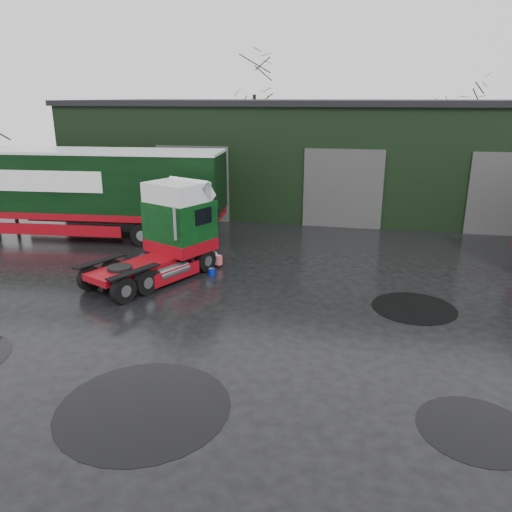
{
  "coord_description": "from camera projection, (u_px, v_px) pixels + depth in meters",
  "views": [
    {
      "loc": [
        2.82,
        -11.64,
        6.49
      ],
      "look_at": [
        -0.23,
        2.99,
        1.7
      ],
      "focal_mm": 35.0,
      "sensor_mm": 36.0,
      "label": 1
    }
  ],
  "objects": [
    {
      "name": "ground",
      "position": [
        242.0,
        350.0,
        13.38
      ],
      "size": [
        100.0,
        100.0,
        0.0
      ],
      "primitive_type": "plane",
      "color": "black"
    },
    {
      "name": "puddle_1",
      "position": [
        414.0,
        308.0,
        16.04
      ],
      "size": [
        2.69,
        2.69,
        0.01
      ],
      "primitive_type": "cylinder",
      "color": "black",
      "rests_on": "ground"
    },
    {
      "name": "tree_back_b",
      "position": [
        458.0,
        134.0,
        38.26
      ],
      "size": [
        4.4,
        4.4,
        7.5
      ],
      "primitive_type": null,
      "color": "black",
      "rests_on": "ground"
    },
    {
      "name": "tree_back_a",
      "position": [
        254.0,
        119.0,
        41.06
      ],
      "size": [
        4.4,
        4.4,
        9.5
      ],
      "primitive_type": null,
      "color": "black",
      "rests_on": "ground"
    },
    {
      "name": "wash_bucket",
      "position": [
        212.0,
        272.0,
        18.97
      ],
      "size": [
        0.3,
        0.3,
        0.26
      ],
      "primitive_type": "cylinder",
      "rotation": [
        0.0,
        0.0,
        0.11
      ],
      "color": "#061591",
      "rests_on": "ground"
    },
    {
      "name": "warehouse",
      "position": [
        348.0,
        153.0,
        30.67
      ],
      "size": [
        32.4,
        12.4,
        6.3
      ],
      "color": "black",
      "rests_on": "ground"
    },
    {
      "name": "puddle_3",
      "position": [
        475.0,
        429.0,
        10.19
      ],
      "size": [
        2.37,
        2.37,
        0.01
      ],
      "primitive_type": "cylinder",
      "color": "black",
      "rests_on": "ground"
    },
    {
      "name": "hero_tractor",
      "position": [
        149.0,
        235.0,
        17.91
      ],
      "size": [
        4.6,
        6.11,
        3.5
      ],
      "primitive_type": null,
      "rotation": [
        0.0,
        0.0,
        -0.45
      ],
      "color": "black",
      "rests_on": "ground"
    },
    {
      "name": "puddle_0",
      "position": [
        144.0,
        407.0,
        10.9
      ],
      "size": [
        3.82,
        3.82,
        0.01
      ],
      "primitive_type": "cylinder",
      "color": "black",
      "rests_on": "ground"
    },
    {
      "name": "trailer_left",
      "position": [
        81.0,
        194.0,
        23.46
      ],
      "size": [
        13.74,
        3.81,
        4.21
      ],
      "primitive_type": null,
      "rotation": [
        0.0,
        0.0,
        1.65
      ],
      "color": "silver",
      "rests_on": "ground"
    }
  ]
}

